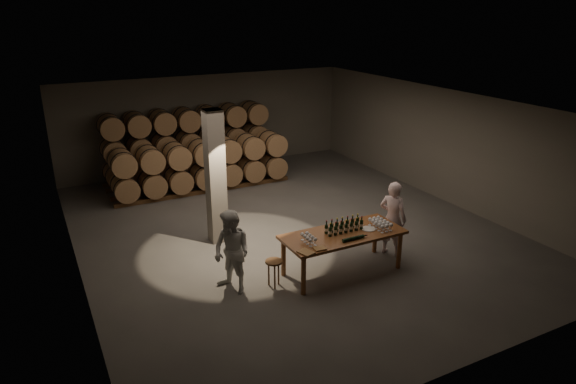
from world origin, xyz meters
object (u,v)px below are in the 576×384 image
person_man (393,219)px  person_woman (232,252)px  bottle_cluster (344,227)px  plate (368,229)px  notebook_near (320,248)px  tasting_table (343,238)px  stool (274,265)px

person_man → person_woman: person_man is taller
bottle_cluster → person_woman: size_ratio=0.50×
plate → notebook_near: 1.44m
bottle_cluster → person_man: (1.38, 0.12, -0.13)m
tasting_table → person_woman: bearing=171.6°
notebook_near → bottle_cluster: bearing=34.5°
person_man → person_woman: size_ratio=1.03×
bottle_cluster → stool: bearing=178.4°
bottle_cluster → person_man: person_man is taller
plate → person_man: 0.90m
plate → stool: (-2.15, 0.20, -0.43)m
plate → notebook_near: size_ratio=1.28×
tasting_table → notebook_near: 0.92m
person_man → plate: bearing=78.9°
person_woman → plate: bearing=57.0°
person_man → tasting_table: bearing=68.9°
tasting_table → person_man: 1.46m
tasting_table → bottle_cluster: bottle_cluster is taller
plate → person_woman: person_woman is taller
tasting_table → stool: bearing=175.8°
person_man → notebook_near: bearing=76.5°
plate → person_man: person_man is taller
tasting_table → person_woman: (-2.35, 0.35, 0.05)m
plate → bottle_cluster: bearing=163.9°
bottle_cluster → person_woman: bearing=173.4°
notebook_near → person_woman: size_ratio=0.14×
bottle_cluster → person_woman: person_woman is taller
stool → bottle_cluster: bearing=-1.6°
bottle_cluster → plate: bearing=-16.1°
notebook_near → tasting_table: bearing=32.7°
plate → person_man: (0.86, 0.27, -0.03)m
tasting_table → bottle_cluster: (0.07, 0.07, 0.21)m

